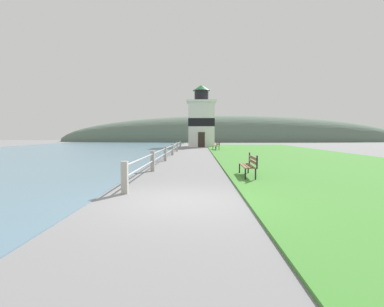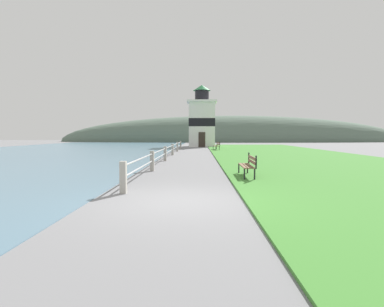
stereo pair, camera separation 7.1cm
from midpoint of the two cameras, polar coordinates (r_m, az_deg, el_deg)
name	(u,v)px [view 1 (the left image)]	position (r m, az deg, el deg)	size (l,w,h in m)	color
ground_plane	(178,202)	(7.75, -2.88, -9.12)	(160.00, 160.00, 0.00)	slate
grass_verge	(290,156)	(24.81, 18.02, -0.39)	(12.00, 48.48, 0.06)	#428433
water_strip	(15,155)	(27.97, -30.65, -0.33)	(24.00, 77.57, 0.01)	slate
seawall_railing	(169,150)	(21.91, -4.45, 0.64)	(0.18, 26.65, 0.94)	#A8A399
park_bench_near	(249,164)	(12.07, 10.68, -1.97)	(0.51, 1.92, 0.94)	brown
park_bench_midway	(217,145)	(32.23, 4.66, 1.59)	(0.67, 1.95, 0.94)	brown
lighthouse	(201,121)	(41.65, 1.74, 6.30)	(4.01, 4.01, 8.48)	white
distant_hillside	(230,142)	(70.27, 7.32, 2.26)	(80.00, 16.00, 12.00)	#566B5B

